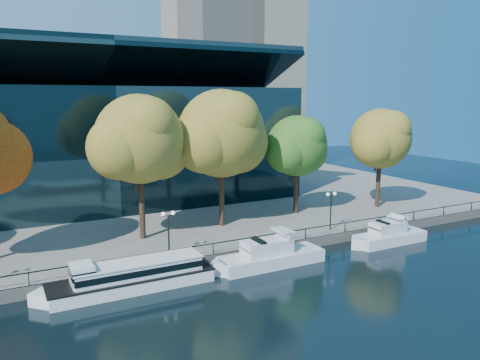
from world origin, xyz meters
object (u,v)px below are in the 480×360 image
tree_4 (298,147)px  tree_2 (141,141)px  tour_boat (129,276)px  tree_3 (223,135)px  lamp_2 (331,202)px  cruiser_far (387,235)px  lamp_1 (168,223)px  tree_5 (382,140)px  cruiser_near (267,256)px

tree_4 → tree_2: bearing=-175.5°
tour_boat → tree_3: size_ratio=0.95×
tree_2 → lamp_2: tree_2 is taller
cruiser_far → tree_4: tree_4 is taller
cruiser_far → lamp_1: bearing=169.5°
lamp_2 → tree_5: bearing=24.7°
tour_boat → tree_3: (13.05, 10.06, 9.65)m
tour_boat → lamp_1: bearing=36.1°
tree_4 → lamp_1: size_ratio=2.90×
tree_4 → cruiser_near: bearing=-133.9°
tree_2 → tree_4: (19.20, 1.51, -1.67)m
tour_boat → tree_4: (23.29, 10.97, 7.82)m
cruiser_far → tree_5: (8.12, 9.69, 8.56)m
tour_boat → lamp_1: size_ratio=3.45×
cruiser_near → lamp_1: lamp_1 is taller
cruiser_near → tree_5: 25.64m
cruiser_far → tree_4: 14.57m
tree_2 → cruiser_far: bearing=-24.9°
tree_2 → lamp_2: bearing=-19.0°
cruiser_far → tree_4: (-2.98, 11.80, 8.01)m
lamp_2 → tour_boat: bearing=-171.7°
lamp_2 → tree_4: bearing=81.7°
tree_3 → lamp_1: 12.94m
tour_boat → cruiser_far: 26.29m
cruiser_near → lamp_1: (-7.72, 3.83, 3.01)m
cruiser_near → tour_boat: bearing=177.1°
lamp_1 → lamp_2: bearing=0.0°
lamp_1 → lamp_2: (17.75, 0.00, 0.00)m
cruiser_far → tree_4: bearing=104.2°
tree_4 → lamp_1: bearing=-157.7°
cruiser_far → lamp_1: size_ratio=2.22×
tour_boat → cruiser_near: 12.16m
tree_3 → lamp_2: 13.27m
tour_boat → tree_2: size_ratio=0.99×
cruiser_far → tree_3: tree_3 is taller
tree_3 → lamp_2: (9.11, -6.85, -6.79)m
tour_boat → tree_3: 19.10m
tree_5 → lamp_2: (-12.23, -5.64, -5.50)m
cruiser_far → tree_2: bearing=155.1°
tree_2 → tree_4: 19.33m
lamp_1 → lamp_2: 17.75m
cruiser_near → lamp_1: size_ratio=2.68×
lamp_1 → tour_boat: bearing=-143.9°
tree_5 → lamp_1: 31.00m
tree_2 → tree_3: bearing=3.9°
cruiser_far → lamp_2: lamp_2 is taller
cruiser_near → tree_4: 17.95m
lamp_1 → lamp_2: size_ratio=1.00×
tree_2 → lamp_1: size_ratio=3.49×
tree_4 → tree_5: tree_5 is taller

